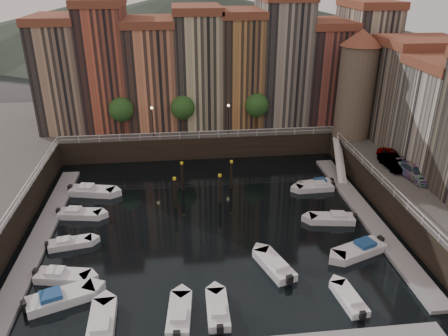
{
  "coord_description": "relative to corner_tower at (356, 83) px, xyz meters",
  "views": [
    {
      "loc": [
        -2.75,
        -37.98,
        23.3
      ],
      "look_at": [
        1.94,
        4.0,
        4.03
      ],
      "focal_mm": 35.0,
      "sensor_mm": 36.0,
      "label": 1
    }
  ],
  "objects": [
    {
      "name": "far_terrace",
      "position": [
        -16.69,
        9.0,
        0.76
      ],
      "size": [
        48.7,
        10.3,
        17.5
      ],
      "color": "#9C7D63",
      "rests_on": "quay_far"
    },
    {
      "name": "dock_right",
      "position": [
        -3.8,
        -15.5,
        -10.02
      ],
      "size": [
        2.0,
        28.0,
        0.35
      ],
      "primitive_type": "cube",
      "color": "gray",
      "rests_on": "ground"
    },
    {
      "name": "street_lamps",
      "position": [
        -21.0,
        2.7,
        -4.3
      ],
      "size": [
        10.36,
        0.36,
        4.18
      ],
      "color": "black",
      "rests_on": "quay_far"
    },
    {
      "name": "mountains",
      "position": [
        -18.28,
        95.5,
        -2.28
      ],
      "size": [
        145.0,
        100.0,
        18.0
      ],
      "color": "#2D382D",
      "rests_on": "ground"
    },
    {
      "name": "railings",
      "position": [
        -20.0,
        -9.62,
        -6.41
      ],
      "size": [
        36.08,
        34.04,
        0.52
      ],
      "color": "white",
      "rests_on": "ground"
    },
    {
      "name": "car_a",
      "position": [
        1.63,
        -8.8,
        -6.5
      ],
      "size": [
        2.66,
        4.38,
        1.39
      ],
      "primitive_type": "imported",
      "rotation": [
        0.0,
        0.0,
        0.26
      ],
      "color": "gray",
      "rests_on": "quay_right"
    },
    {
      "name": "boat_left_4",
      "position": [
        -32.85,
        -7.18,
        -9.79
      ],
      "size": [
        5.39,
        2.9,
        1.21
      ],
      "rotation": [
        0.0,
        0.0,
        -0.21
      ],
      "color": "silver",
      "rests_on": "ground"
    },
    {
      "name": "boat_left_3",
      "position": [
        -33.31,
        -12.11,
        -9.84
      ],
      "size": [
        4.67,
        2.31,
        1.05
      ],
      "rotation": [
        0.0,
        0.0,
        -0.16
      ],
      "color": "silver",
      "rests_on": "ground"
    },
    {
      "name": "boat_near_0",
      "position": [
        -28.77,
        -28.19,
        -9.81
      ],
      "size": [
        1.96,
        5.01,
        1.14
      ],
      "rotation": [
        0.0,
        0.0,
        1.6
      ],
      "color": "silver",
      "rests_on": "ground"
    },
    {
      "name": "boat_left_2",
      "position": [
        -33.21,
        -17.42,
        -9.88
      ],
      "size": [
        4.19,
        2.16,
        0.94
      ],
      "rotation": [
        0.0,
        0.0,
        0.18
      ],
      "color": "silver",
      "rests_on": "ground"
    },
    {
      "name": "boat_left_1",
      "position": [
        -32.82,
        -22.28,
        -9.83
      ],
      "size": [
        4.76,
        2.48,
        1.07
      ],
      "rotation": [
        0.0,
        0.0,
        -0.19
      ],
      "color": "silver",
      "rests_on": "ground"
    },
    {
      "name": "corner_tower",
      "position": [
        0.0,
        0.0,
        0.0
      ],
      "size": [
        5.2,
        5.2,
        13.8
      ],
      "color": "#6B5B4C",
      "rests_on": "quay_right"
    },
    {
      "name": "boat_right_1",
      "position": [
        -7.01,
        -21.5,
        -9.79
      ],
      "size": [
        5.32,
        3.55,
        1.2
      ],
      "rotation": [
        0.0,
        0.0,
        3.51
      ],
      "color": "silver",
      "rests_on": "ground"
    },
    {
      "name": "boat_left_0",
      "position": [
        -32.38,
        -25.07,
        -9.79
      ],
      "size": [
        5.36,
        3.53,
        1.21
      ],
      "rotation": [
        0.0,
        0.0,
        0.36
      ],
      "color": "silver",
      "rests_on": "ground"
    },
    {
      "name": "dock_left",
      "position": [
        -36.2,
        -15.5,
        -10.02
      ],
      "size": [
        2.0,
        28.0,
        0.35
      ],
      "primitive_type": "cube",
      "color": "gray",
      "rests_on": "ground"
    },
    {
      "name": "boat_right_3",
      "position": [
        -7.21,
        -8.96,
        -9.85
      ],
      "size": [
        4.49,
        1.77,
        1.02
      ],
      "rotation": [
        0.0,
        0.0,
        3.18
      ],
      "color": "silver",
      "rests_on": "ground"
    },
    {
      "name": "ground",
      "position": [
        -20.0,
        -14.5,
        -10.19
      ],
      "size": [
        200.0,
        200.0,
        0.0
      ],
      "primitive_type": "plane",
      "color": "black",
      "rests_on": "ground"
    },
    {
      "name": "quay_far",
      "position": [
        -20.0,
        11.5,
        -8.69
      ],
      "size": [
        80.0,
        20.0,
        3.0
      ],
      "primitive_type": "cube",
      "color": "black",
      "rests_on": "ground"
    },
    {
      "name": "promenade_trees",
      "position": [
        -21.33,
        3.7,
        -3.61
      ],
      "size": [
        21.2,
        3.2,
        5.2
      ],
      "color": "black",
      "rests_on": "quay_far"
    },
    {
      "name": "boat_extra_910",
      "position": [
        -15.1,
        -22.9,
        -9.82
      ],
      "size": [
        3.14,
        4.99,
        1.12
      ],
      "rotation": [
        0.0,
        0.0,
        1.89
      ],
      "color": "silver",
      "rests_on": "ground"
    },
    {
      "name": "boat_near_1",
      "position": [
        -23.28,
        -27.81,
        -9.84
      ],
      "size": [
        2.07,
        4.67,
        1.06
      ],
      "rotation": [
        0.0,
        0.0,
        1.48
      ],
      "color": "silver",
      "rests_on": "ground"
    },
    {
      "name": "boat_near_2",
      "position": [
        -20.44,
        -27.62,
        -9.85
      ],
      "size": [
        1.67,
        4.42,
        1.01
      ],
      "rotation": [
        0.0,
        0.0,
        1.55
      ],
      "color": "silver",
      "rests_on": "ground"
    },
    {
      "name": "mooring_pilings",
      "position": [
        -20.32,
        -9.12,
        -8.54
      ],
      "size": [
        6.87,
        4.3,
        3.78
      ],
      "color": "black",
      "rests_on": "ground"
    },
    {
      "name": "gangway",
      "position": [
        -2.9,
        -4.5,
        -8.28
      ],
      "size": [
        2.78,
        8.32,
        3.73
      ],
      "color": "white",
      "rests_on": "ground"
    },
    {
      "name": "car_c",
      "position": [
        1.95,
        -13.19,
        -6.48
      ],
      "size": [
        2.68,
        5.18,
        1.43
      ],
      "primitive_type": "imported",
      "rotation": [
        0.0,
        0.0,
        0.14
      ],
      "color": "gray",
      "rests_on": "quay_right"
    },
    {
      "name": "boat_near_3",
      "position": [
        -10.29,
        -27.55,
        -9.88
      ],
      "size": [
        1.95,
        4.16,
        0.94
      ],
      "rotation": [
        0.0,
        0.0,
        1.7
      ],
      "color": "silver",
      "rests_on": "ground"
    },
    {
      "name": "boat_right_2",
      "position": [
        -7.59,
        -15.97,
        -9.83
      ],
      "size": [
        4.82,
        2.34,
        1.08
      ],
      "rotation": [
        0.0,
        0.0,
        2.99
      ],
      "color": "silver",
      "rests_on": "ground"
    },
    {
      "name": "boat_right_4",
      "position": [
        -6.81,
        -8.08,
        -9.87
      ],
      "size": [
        4.25,
        2.07,
        0.95
      ],
      "rotation": [
        0.0,
        0.0,
        3.29
      ],
      "color": "silver",
      "rests_on": "ground"
    },
    {
      "name": "car_b",
      "position": [
        0.77,
        -10.48,
        -6.49
      ],
      "size": [
        1.67,
        4.31,
        1.4
      ],
      "primitive_type": "imported",
      "rotation": [
        0.0,
        0.0,
        0.05
      ],
      "color": "gray",
      "rests_on": "quay_right"
    }
  ]
}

